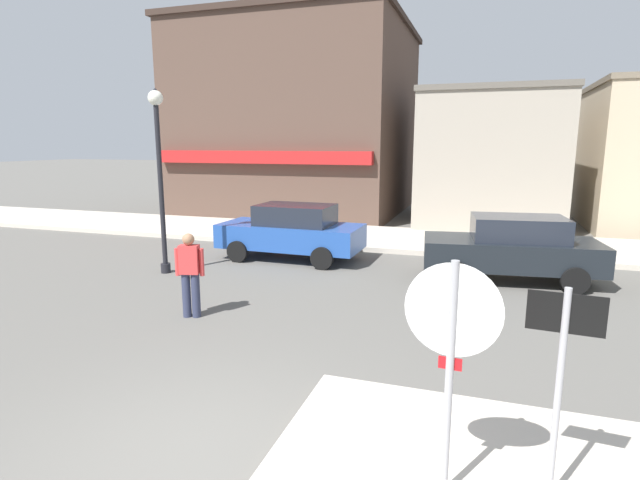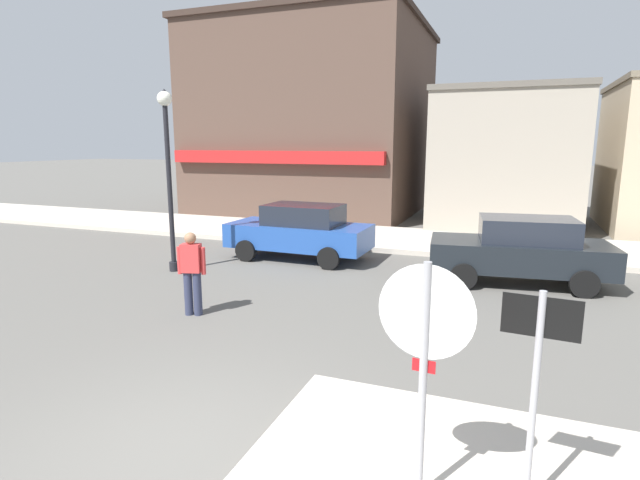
{
  "view_description": "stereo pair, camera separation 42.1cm",
  "coord_description": "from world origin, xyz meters",
  "px_view_note": "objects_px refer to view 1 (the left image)",
  "views": [
    {
      "loc": [
        2.72,
        -4.01,
        3.24
      ],
      "look_at": [
        -0.12,
        4.5,
        1.5
      ],
      "focal_mm": 28.0,
      "sensor_mm": 36.0,
      "label": 1
    },
    {
      "loc": [
        3.12,
        -3.87,
        3.24
      ],
      "look_at": [
        -0.12,
        4.5,
        1.5
      ],
      "focal_mm": 28.0,
      "sensor_mm": 36.0,
      "label": 2
    }
  ],
  "objects_px": {
    "one_way_sign": "(560,376)",
    "parked_car_nearest": "(292,231)",
    "stop_sign": "(451,350)",
    "pedestrian_crossing_near": "(190,273)",
    "lamp_post": "(159,155)",
    "parked_car_second": "(512,248)"
  },
  "relations": [
    {
      "from": "one_way_sign",
      "to": "parked_car_nearest",
      "type": "relative_size",
      "value": 0.52
    },
    {
      "from": "one_way_sign",
      "to": "parked_car_nearest",
      "type": "xyz_separation_m",
      "value": [
        -5.82,
        8.59,
        -0.52
      ]
    },
    {
      "from": "stop_sign",
      "to": "parked_car_nearest",
      "type": "height_order",
      "value": "stop_sign"
    },
    {
      "from": "pedestrian_crossing_near",
      "to": "stop_sign",
      "type": "bearing_deg",
      "value": -36.48
    },
    {
      "from": "lamp_post",
      "to": "parked_car_nearest",
      "type": "height_order",
      "value": "lamp_post"
    },
    {
      "from": "parked_car_nearest",
      "to": "parked_car_second",
      "type": "relative_size",
      "value": 0.97
    },
    {
      "from": "stop_sign",
      "to": "pedestrian_crossing_near",
      "type": "distance_m",
      "value": 6.21
    },
    {
      "from": "one_way_sign",
      "to": "parked_car_second",
      "type": "distance_m",
      "value": 8.14
    },
    {
      "from": "parked_car_second",
      "to": "parked_car_nearest",
      "type": "bearing_deg",
      "value": 175.34
    },
    {
      "from": "stop_sign",
      "to": "parked_car_second",
      "type": "height_order",
      "value": "stop_sign"
    },
    {
      "from": "stop_sign",
      "to": "parked_car_second",
      "type": "relative_size",
      "value": 0.55
    },
    {
      "from": "parked_car_second",
      "to": "one_way_sign",
      "type": "bearing_deg",
      "value": -89.91
    },
    {
      "from": "lamp_post",
      "to": "parked_car_second",
      "type": "height_order",
      "value": "lamp_post"
    },
    {
      "from": "parked_car_nearest",
      "to": "parked_car_second",
      "type": "height_order",
      "value": "same"
    },
    {
      "from": "stop_sign",
      "to": "parked_car_nearest",
      "type": "xyz_separation_m",
      "value": [
        -4.94,
        8.77,
        -0.71
      ]
    },
    {
      "from": "stop_sign",
      "to": "one_way_sign",
      "type": "bearing_deg",
      "value": 11.41
    },
    {
      "from": "parked_car_nearest",
      "to": "pedestrian_crossing_near",
      "type": "height_order",
      "value": "pedestrian_crossing_near"
    },
    {
      "from": "parked_car_nearest",
      "to": "pedestrian_crossing_near",
      "type": "bearing_deg",
      "value": -90.31
    },
    {
      "from": "parked_car_nearest",
      "to": "pedestrian_crossing_near",
      "type": "xyz_separation_m",
      "value": [
        -0.03,
        -5.1,
        0.06
      ]
    },
    {
      "from": "stop_sign",
      "to": "lamp_post",
      "type": "distance_m",
      "value": 9.86
    },
    {
      "from": "parked_car_nearest",
      "to": "parked_car_second",
      "type": "xyz_separation_m",
      "value": [
        5.81,
        -0.47,
        0.0
      ]
    },
    {
      "from": "lamp_post",
      "to": "parked_car_second",
      "type": "xyz_separation_m",
      "value": [
        8.3,
        1.98,
        -2.15
      ]
    }
  ]
}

